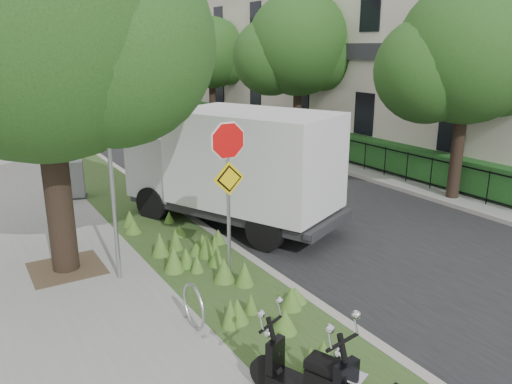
{
  "coord_description": "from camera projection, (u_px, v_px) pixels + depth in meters",
  "views": [
    {
      "loc": [
        -5.57,
        -7.2,
        4.49
      ],
      "look_at": [
        0.11,
        2.09,
        1.3
      ],
      "focal_mm": 35.0,
      "sensor_mm": 36.0,
      "label": 1
    }
  ],
  "objects": [
    {
      "name": "ground",
      "position": [
        306.0,
        280.0,
        9.95
      ],
      "size": [
        120.0,
        120.0,
        0.0
      ],
      "primitive_type": "plane",
      "color": "#4C5147",
      "rests_on": "ground"
    },
    {
      "name": "sidewalk_near",
      "position": [
        12.0,
        190.0,
        15.99
      ],
      "size": [
        3.5,
        60.0,
        0.12
      ],
      "primitive_type": "cube",
      "color": "gray",
      "rests_on": "ground"
    },
    {
      "name": "verge",
      "position": [
        98.0,
        179.0,
        17.37
      ],
      "size": [
        2.0,
        60.0,
        0.12
      ],
      "primitive_type": "cube",
      "color": "#284A1F",
      "rests_on": "ground"
    },
    {
      "name": "kerb_near",
      "position": [
        126.0,
        175.0,
        17.87
      ],
      "size": [
        0.2,
        60.0,
        0.13
      ],
      "primitive_type": "cube",
      "color": "#9E9991",
      "rests_on": "ground"
    },
    {
      "name": "road",
      "position": [
        214.0,
        165.0,
        19.64
      ],
      "size": [
        7.0,
        60.0,
        0.01
      ],
      "primitive_type": "cube",
      "color": "black",
      "rests_on": "ground"
    },
    {
      "name": "kerb_far",
      "position": [
        287.0,
        154.0,
        21.37
      ],
      "size": [
        0.2,
        60.0,
        0.13
      ],
      "primitive_type": "cube",
      "color": "#9E9991",
      "rests_on": "ground"
    },
    {
      "name": "footpath_far",
      "position": [
        318.0,
        150.0,
        22.22
      ],
      "size": [
        3.2,
        60.0,
        0.12
      ],
      "primitive_type": "cube",
      "color": "gray",
      "rests_on": "ground"
    },
    {
      "name": "street_tree_main",
      "position": [
        33.0,
        28.0,
        8.9
      ],
      "size": [
        6.21,
        5.54,
        7.66
      ],
      "color": "black",
      "rests_on": "ground"
    },
    {
      "name": "bare_post",
      "position": [
        112.0,
        180.0,
        9.22
      ],
      "size": [
        0.08,
        0.08,
        4.0
      ],
      "color": "#A5A8AD",
      "rests_on": "ground"
    },
    {
      "name": "bike_hoop",
      "position": [
        194.0,
        306.0,
        7.97
      ],
      "size": [
        0.06,
        0.78,
        0.77
      ],
      "color": "#A5A8AD",
      "rests_on": "ground"
    },
    {
      "name": "sign_assembly",
      "position": [
        228.0,
        170.0,
        9.07
      ],
      "size": [
        0.94,
        0.08,
        3.22
      ],
      "color": "#A5A8AD",
      "rests_on": "ground"
    },
    {
      "name": "fence_far",
      "position": [
        300.0,
        138.0,
        21.55
      ],
      "size": [
        0.04,
        24.0,
        1.0
      ],
      "color": "black",
      "rests_on": "ground"
    },
    {
      "name": "hedge_far",
      "position": [
        313.0,
        137.0,
        21.9
      ],
      "size": [
        1.0,
        24.0,
        1.1
      ],
      "primitive_type": "cube",
      "color": "#173F16",
      "rests_on": "footpath_far"
    },
    {
      "name": "terrace_houses",
      "position": [
        378.0,
        54.0,
        22.72
      ],
      "size": [
        7.4,
        26.4,
        8.2
      ],
      "color": "beige",
      "rests_on": "ground"
    },
    {
      "name": "far_tree_a",
      "position": [
        465.0,
        60.0,
        13.94
      ],
      "size": [
        4.6,
        4.1,
        6.22
      ],
      "color": "black",
      "rests_on": "ground"
    },
    {
      "name": "far_tree_b",
      "position": [
        297.0,
        49.0,
        20.42
      ],
      "size": [
        4.83,
        4.31,
        6.56
      ],
      "color": "black",
      "rests_on": "ground"
    },
    {
      "name": "far_tree_c",
      "position": [
        210.0,
        57.0,
        27.09
      ],
      "size": [
        4.37,
        3.89,
        5.93
      ],
      "color": "black",
      "rests_on": "ground"
    },
    {
      "name": "box_truck",
      "position": [
        236.0,
        163.0,
        12.56
      ],
      "size": [
        4.29,
        6.03,
        2.56
      ],
      "color": "#262628",
      "rests_on": "ground"
    },
    {
      "name": "utility_cabinet",
      "position": [
        71.0,
        180.0,
        14.84
      ],
      "size": [
        0.96,
        0.77,
        1.12
      ],
      "color": "#262628",
      "rests_on": "ground"
    }
  ]
}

